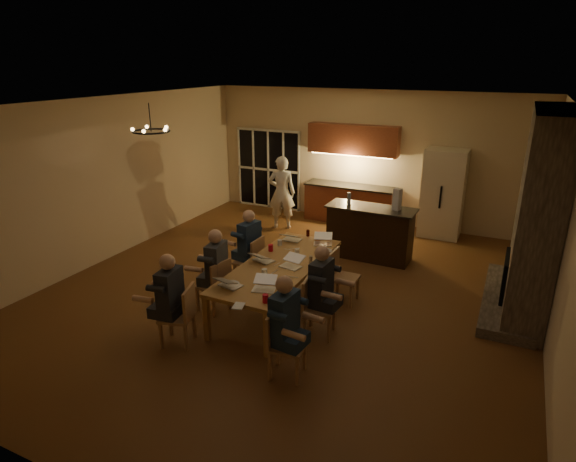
# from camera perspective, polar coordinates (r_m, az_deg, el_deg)

# --- Properties ---
(floor) EXTENTS (9.00, 9.00, 0.00)m
(floor) POSITION_cam_1_polar(r_m,az_deg,el_deg) (8.48, -0.02, -7.34)
(floor) COLOR brown
(floor) RESTS_ON ground
(back_wall) EXTENTS (8.00, 0.04, 3.20)m
(back_wall) POSITION_cam_1_polar(r_m,az_deg,el_deg) (12.01, 9.40, 8.62)
(back_wall) COLOR #CAB58F
(back_wall) RESTS_ON ground
(left_wall) EXTENTS (0.04, 9.00, 3.20)m
(left_wall) POSITION_cam_1_polar(r_m,az_deg,el_deg) (10.22, -20.92, 5.64)
(left_wall) COLOR #CAB58F
(left_wall) RESTS_ON ground
(right_wall) EXTENTS (0.04, 9.00, 3.20)m
(right_wall) POSITION_cam_1_polar(r_m,az_deg,el_deg) (7.23, 30.14, -1.28)
(right_wall) COLOR #CAB58F
(right_wall) RESTS_ON ground
(ceiling) EXTENTS (8.00, 9.00, 0.04)m
(ceiling) POSITION_cam_1_polar(r_m,az_deg,el_deg) (7.58, -0.02, 14.88)
(ceiling) COLOR white
(ceiling) RESTS_ON back_wall
(french_doors) EXTENTS (1.86, 0.08, 2.10)m
(french_doors) POSITION_cam_1_polar(r_m,az_deg,el_deg) (13.07, -2.30, 7.29)
(french_doors) COLOR black
(french_doors) RESTS_ON ground
(fireplace) EXTENTS (0.58, 2.50, 3.20)m
(fireplace) POSITION_cam_1_polar(r_m,az_deg,el_deg) (8.35, 27.52, 1.73)
(fireplace) COLOR #706258
(fireplace) RESTS_ON ground
(kitchenette) EXTENTS (2.24, 0.68, 2.40)m
(kitchenette) POSITION_cam_1_polar(r_m,az_deg,el_deg) (11.88, 7.46, 6.62)
(kitchenette) COLOR brown
(kitchenette) RESTS_ON ground
(refrigerator) EXTENTS (0.90, 0.68, 2.00)m
(refrigerator) POSITION_cam_1_polar(r_m,az_deg,el_deg) (11.42, 17.88, 4.25)
(refrigerator) COLOR beige
(refrigerator) RESTS_ON ground
(dining_table) EXTENTS (1.10, 2.84, 0.75)m
(dining_table) POSITION_cam_1_polar(r_m,az_deg,el_deg) (7.90, -1.03, -6.46)
(dining_table) COLOR #A67042
(dining_table) RESTS_ON ground
(bar_island) EXTENTS (1.77, 0.71, 1.08)m
(bar_island) POSITION_cam_1_polar(r_m,az_deg,el_deg) (9.88, 9.67, -0.20)
(bar_island) COLOR black
(bar_island) RESTS_ON ground
(chair_left_near) EXTENTS (0.55, 0.55, 0.89)m
(chair_left_near) POSITION_cam_1_polar(r_m,az_deg,el_deg) (7.07, -13.05, -9.73)
(chair_left_near) COLOR tan
(chair_left_near) RESTS_ON ground
(chair_left_mid) EXTENTS (0.52, 0.52, 0.89)m
(chair_left_mid) POSITION_cam_1_polar(r_m,az_deg,el_deg) (7.84, -8.90, -6.35)
(chair_left_mid) COLOR tan
(chair_left_mid) RESTS_ON ground
(chair_left_far) EXTENTS (0.45, 0.45, 0.89)m
(chair_left_far) POSITION_cam_1_polar(r_m,az_deg,el_deg) (8.68, -4.73, -3.53)
(chair_left_far) COLOR tan
(chair_left_far) RESTS_ON ground
(chair_right_near) EXTENTS (0.50, 0.50, 0.89)m
(chair_right_near) POSITION_cam_1_polar(r_m,az_deg,el_deg) (6.26, -0.06, -13.32)
(chair_right_near) COLOR tan
(chair_right_near) RESTS_ON ground
(chair_right_mid) EXTENTS (0.50, 0.50, 0.89)m
(chair_right_mid) POSITION_cam_1_polar(r_m,az_deg,el_deg) (7.11, 3.80, -9.02)
(chair_right_mid) COLOR tan
(chair_right_mid) RESTS_ON ground
(chair_right_far) EXTENTS (0.45, 0.45, 0.89)m
(chair_right_far) POSITION_cam_1_polar(r_m,az_deg,el_deg) (8.07, 6.71, -5.47)
(chair_right_far) COLOR tan
(chair_right_far) RESTS_ON ground
(person_left_near) EXTENTS (0.68, 0.68, 1.38)m
(person_left_near) POSITION_cam_1_polar(r_m,az_deg,el_deg) (6.97, -13.73, -7.96)
(person_left_near) COLOR #272B32
(person_left_near) RESTS_ON ground
(person_right_near) EXTENTS (0.66, 0.66, 1.38)m
(person_right_near) POSITION_cam_1_polar(r_m,az_deg,el_deg) (6.17, -0.42, -11.22)
(person_right_near) COLOR navy
(person_right_near) RESTS_ON ground
(person_left_mid) EXTENTS (0.68, 0.68, 1.38)m
(person_left_mid) POSITION_cam_1_polar(r_m,az_deg,el_deg) (7.75, -8.41, -4.65)
(person_left_mid) COLOR #35393F
(person_left_mid) RESTS_ON ground
(person_right_mid) EXTENTS (0.64, 0.64, 1.38)m
(person_right_mid) POSITION_cam_1_polar(r_m,az_deg,el_deg) (7.06, 3.93, -7.02)
(person_right_mid) COLOR #272B32
(person_right_mid) RESTS_ON ground
(person_left_far) EXTENTS (0.70, 0.70, 1.38)m
(person_left_far) POSITION_cam_1_polar(r_m,az_deg,el_deg) (8.63, -4.57, -1.89)
(person_left_far) COLOR navy
(person_left_far) RESTS_ON ground
(standing_person) EXTENTS (0.74, 0.60, 1.75)m
(standing_person) POSITION_cam_1_polar(r_m,az_deg,el_deg) (11.43, -0.75, 4.58)
(standing_person) COLOR silver
(standing_person) RESTS_ON ground
(chandelier) EXTENTS (0.61, 0.61, 0.03)m
(chandelier) POSITION_cam_1_polar(r_m,az_deg,el_deg) (8.29, -15.91, 11.29)
(chandelier) COLOR black
(chandelier) RESTS_ON ceiling
(laptop_a) EXTENTS (0.37, 0.34, 0.23)m
(laptop_a) POSITION_cam_1_polar(r_m,az_deg,el_deg) (7.04, -6.86, -5.64)
(laptop_a) COLOR silver
(laptop_a) RESTS_ON dining_table
(laptop_b) EXTENTS (0.38, 0.35, 0.23)m
(laptop_b) POSITION_cam_1_polar(r_m,az_deg,el_deg) (6.87, -2.89, -6.16)
(laptop_b) COLOR silver
(laptop_b) RESTS_ON dining_table
(laptop_c) EXTENTS (0.39, 0.36, 0.23)m
(laptop_c) POSITION_cam_1_polar(r_m,az_deg,el_deg) (7.83, -2.91, -2.80)
(laptop_c) COLOR silver
(laptop_c) RESTS_ON dining_table
(laptop_d) EXTENTS (0.36, 0.33, 0.23)m
(laptop_d) POSITION_cam_1_polar(r_m,az_deg,el_deg) (7.60, 0.30, -3.51)
(laptop_d) COLOR silver
(laptop_d) RESTS_ON dining_table
(laptop_e) EXTENTS (0.32, 0.28, 0.23)m
(laptop_e) POSITION_cam_1_polar(r_m,az_deg,el_deg) (8.72, 0.49, -0.38)
(laptop_e) COLOR silver
(laptop_e) RESTS_ON dining_table
(laptop_f) EXTENTS (0.39, 0.37, 0.23)m
(laptop_f) POSITION_cam_1_polar(r_m,az_deg,el_deg) (8.54, 4.17, -0.88)
(laptop_f) COLOR silver
(laptop_f) RESTS_ON dining_table
(mug_front) EXTENTS (0.09, 0.09, 0.10)m
(mug_front) POSITION_cam_1_polar(r_m,az_deg,el_deg) (7.36, -2.82, -4.88)
(mug_front) COLOR silver
(mug_front) RESTS_ON dining_table
(mug_mid) EXTENTS (0.08, 0.08, 0.10)m
(mug_mid) POSITION_cam_1_polar(r_m,az_deg,el_deg) (8.11, 1.08, -2.45)
(mug_mid) COLOR silver
(mug_mid) RESTS_ON dining_table
(mug_back) EXTENTS (0.08, 0.08, 0.10)m
(mug_back) POSITION_cam_1_polar(r_m,az_deg,el_deg) (8.50, -0.97, -1.38)
(mug_back) COLOR silver
(mug_back) RESTS_ON dining_table
(redcup_near) EXTENTS (0.08, 0.08, 0.12)m
(redcup_near) POSITION_cam_1_polar(r_m,az_deg,el_deg) (6.56, -2.69, -8.00)
(redcup_near) COLOR #B80C20
(redcup_near) RESTS_ON dining_table
(redcup_mid) EXTENTS (0.08, 0.08, 0.12)m
(redcup_mid) POSITION_cam_1_polar(r_m,az_deg,el_deg) (8.24, -2.07, -2.00)
(redcup_mid) COLOR #B80C20
(redcup_mid) RESTS_ON dining_table
(redcup_far) EXTENTS (0.10, 0.10, 0.12)m
(redcup_far) POSITION_cam_1_polar(r_m,az_deg,el_deg) (8.84, 3.59, -0.51)
(redcup_far) COLOR #B80C20
(redcup_far) RESTS_ON dining_table
(can_silver) EXTENTS (0.07, 0.07, 0.12)m
(can_silver) POSITION_cam_1_polar(r_m,az_deg,el_deg) (7.17, -2.68, -5.49)
(can_silver) COLOR #B2B2B7
(can_silver) RESTS_ON dining_table
(can_cola) EXTENTS (0.06, 0.06, 0.12)m
(can_cola) POSITION_cam_1_polar(r_m,az_deg,el_deg) (8.94, 2.37, -0.25)
(can_cola) COLOR #3F0F0C
(can_cola) RESTS_ON dining_table
(can_right) EXTENTS (0.06, 0.06, 0.12)m
(can_right) POSITION_cam_1_polar(r_m,az_deg,el_deg) (7.77, 2.70, -3.40)
(can_right) COLOR #B2B2B7
(can_right) RESTS_ON dining_table
(plate_near) EXTENTS (0.23, 0.23, 0.02)m
(plate_near) POSITION_cam_1_polar(r_m,az_deg,el_deg) (7.09, -0.49, -6.23)
(plate_near) COLOR silver
(plate_near) RESTS_ON dining_table
(plate_left) EXTENTS (0.27, 0.27, 0.02)m
(plate_left) POSITION_cam_1_polar(r_m,az_deg,el_deg) (7.10, -6.80, -6.31)
(plate_left) COLOR silver
(plate_left) RESTS_ON dining_table
(plate_far) EXTENTS (0.26, 0.26, 0.02)m
(plate_far) POSITION_cam_1_polar(r_m,az_deg,el_deg) (8.27, 4.30, -2.35)
(plate_far) COLOR silver
(plate_far) RESTS_ON dining_table
(notepad) EXTENTS (0.18, 0.22, 0.01)m
(notepad) POSITION_cam_1_polar(r_m,az_deg,el_deg) (6.52, -5.87, -8.81)
(notepad) COLOR white
(notepad) RESTS_ON dining_table
(bar_bottle) EXTENTS (0.08, 0.08, 0.24)m
(bar_bottle) POSITION_cam_1_polar(r_m,az_deg,el_deg) (9.83, 7.24, 3.87)
(bar_bottle) COLOR #99999E
(bar_bottle) RESTS_ON bar_island
(bar_blender) EXTENTS (0.17, 0.17, 0.43)m
(bar_blender) POSITION_cam_1_polar(r_m,az_deg,el_deg) (9.58, 12.82, 3.68)
(bar_blender) COLOR silver
(bar_blender) RESTS_ON bar_island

